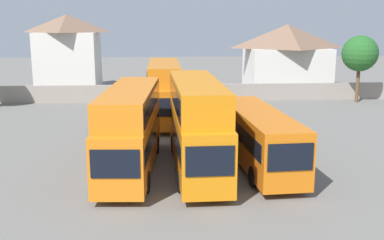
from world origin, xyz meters
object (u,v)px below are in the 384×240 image
object	(u,v)px
house_terrace_left	(68,53)
bus_2	(197,120)
bus_3	(258,135)
house_terrace_centre	(287,56)
tree_left_of_lot	(360,54)
bus_1	(131,125)
bus_5	(205,99)
bus_4	(164,88)

from	to	relation	value
house_terrace_left	bus_2	bearing A→B (deg)	-67.36
bus_3	house_terrace_centre	bearing A→B (deg)	158.44
bus_3	tree_left_of_lot	xyz separation A→B (m)	(15.19, 21.00, 3.23)
house_terrace_left	tree_left_of_lot	world-z (taller)	house_terrace_left
house_terrace_centre	bus_1	bearing A→B (deg)	-118.97
bus_2	bus_5	world-z (taller)	bus_2
bus_2	bus_5	bearing A→B (deg)	171.12
bus_2	bus_1	bearing A→B (deg)	-90.88
bus_4	house_terrace_centre	bearing A→B (deg)	140.47
bus_3	bus_4	distance (m)	14.19
bus_3	bus_5	size ratio (longest dim) A/B	0.94
bus_3	house_terrace_centre	world-z (taller)	house_terrace_centre
tree_left_of_lot	bus_3	bearing A→B (deg)	-125.89
tree_left_of_lot	bus_5	bearing A→B (deg)	-154.80
bus_3	bus_2	bearing A→B (deg)	-90.46
bus_3	tree_left_of_lot	distance (m)	26.12
bus_5	bus_3	bearing A→B (deg)	10.14
bus_5	tree_left_of_lot	xyz separation A→B (m)	(17.04, 8.02, 3.23)
house_terrace_left	house_terrace_centre	distance (m)	27.37
house_terrace_centre	bus_3	bearing A→B (deg)	-108.19
bus_1	bus_2	bearing A→B (deg)	94.06
bus_1	bus_4	world-z (taller)	bus_4
bus_5	house_terrace_left	bearing A→B (deg)	-138.78
bus_4	bus_3	bearing A→B (deg)	22.38
bus_1	house_terrace_left	distance (m)	32.93
bus_4	house_terrace_centre	world-z (taller)	house_terrace_centre
tree_left_of_lot	bus_1	bearing A→B (deg)	-136.76
bus_3	bus_5	world-z (taller)	bus_3
bus_4	house_terrace_centre	size ratio (longest dim) A/B	1.11
bus_1	bus_3	world-z (taller)	bus_1
bus_4	house_terrace_left	distance (m)	21.56
bus_3	bus_4	size ratio (longest dim) A/B	0.96
bus_4	tree_left_of_lot	xyz separation A→B (m)	(20.52, 7.88, 2.31)
bus_5	house_terrace_left	size ratio (longest dim) A/B	1.27
bus_2	house_terrace_left	size ratio (longest dim) A/B	1.27
bus_2	tree_left_of_lot	distance (m)	28.43
bus_3	house_terrace_centre	size ratio (longest dim) A/B	1.06
tree_left_of_lot	bus_4	bearing A→B (deg)	-158.99
bus_1	house_terrace_left	world-z (taller)	house_terrace_left
bus_4	bus_5	world-z (taller)	bus_4
bus_2	house_terrace_left	xyz separation A→B (m)	(-13.12, 31.47, 1.83)
house_terrace_centre	tree_left_of_lot	size ratio (longest dim) A/B	1.49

